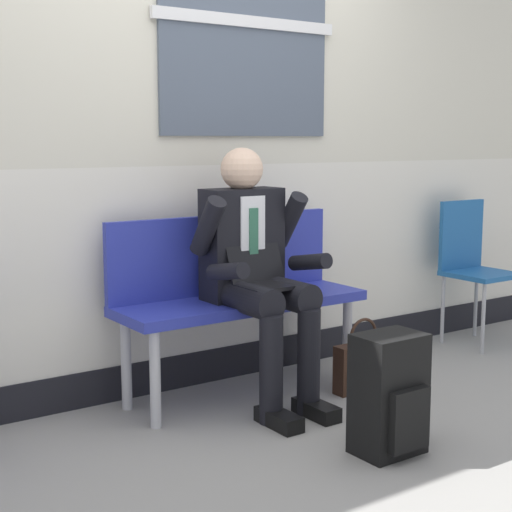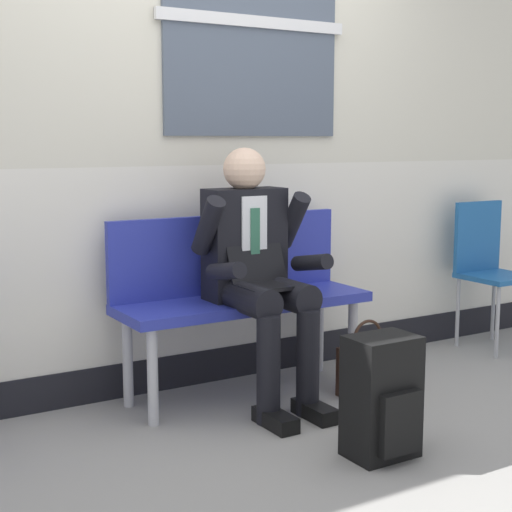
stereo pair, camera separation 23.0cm
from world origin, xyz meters
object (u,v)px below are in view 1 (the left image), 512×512
(bench_with_person, at_px, (234,287))
(handbag, at_px, (363,364))
(person_seated, at_px, (257,268))
(backpack, at_px, (390,395))
(folding_chair, at_px, (471,258))

(bench_with_person, height_order, handbag, bench_with_person)
(person_seated, distance_m, backpack, 0.94)
(bench_with_person, bearing_deg, backpack, -85.00)
(bench_with_person, relative_size, person_seated, 1.04)
(person_seated, xyz_separation_m, folding_chair, (1.79, 0.17, -0.13))
(person_seated, bearing_deg, backpack, -83.82)
(person_seated, height_order, backpack, person_seated)
(bench_with_person, relative_size, backpack, 2.57)
(handbag, bearing_deg, backpack, -124.97)
(backpack, bearing_deg, handbag, 55.03)
(bench_with_person, distance_m, person_seated, 0.24)
(bench_with_person, relative_size, folding_chair, 1.43)
(folding_chair, bearing_deg, bench_with_person, 179.19)
(person_seated, distance_m, folding_chair, 1.80)
(backpack, distance_m, folding_chair, 1.99)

